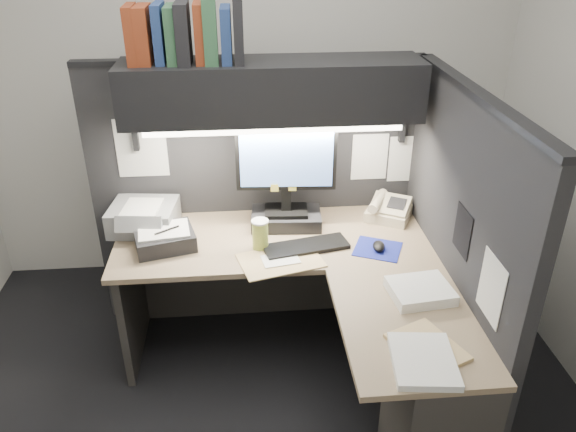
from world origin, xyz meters
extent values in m
plane|color=black|center=(0.00, 0.00, 0.00)|extent=(3.50, 3.50, 0.00)
cube|color=beige|center=(0.00, 1.50, 1.35)|extent=(3.50, 0.04, 2.70)
cube|color=black|center=(0.03, 0.93, 0.80)|extent=(1.90, 0.06, 1.60)
cube|color=black|center=(0.98, 0.18, 0.80)|extent=(0.06, 1.50, 1.60)
cube|color=#94785E|center=(0.10, 0.56, 0.71)|extent=(1.70, 0.68, 0.03)
cube|color=#94785E|center=(0.65, -0.21, 0.71)|extent=(0.60, 0.85, 0.03)
cube|color=#2E2B29|center=(0.10, 0.86, 0.35)|extent=(1.61, 0.02, 0.70)
cube|color=#2E2B29|center=(-0.70, 0.56, 0.35)|extent=(0.04, 0.61, 0.70)
cube|color=#2E2B29|center=(0.75, -0.43, 0.35)|extent=(0.38, 0.40, 0.70)
cube|color=black|center=(0.12, 0.75, 1.50)|extent=(1.55, 0.34, 0.30)
cylinder|color=white|center=(0.12, 0.61, 1.33)|extent=(1.32, 0.04, 0.04)
cube|color=black|center=(0.19, 0.71, 0.77)|extent=(0.41, 0.26, 0.08)
cube|color=black|center=(0.19, 0.71, 0.89)|extent=(0.06, 0.05, 0.13)
cube|color=black|center=(0.19, 0.70, 1.14)|extent=(0.55, 0.07, 0.36)
cube|color=#6994E7|center=(0.19, 0.68, 1.14)|extent=(0.50, 0.04, 0.32)
cube|color=black|center=(0.28, 0.43, 0.74)|extent=(0.47, 0.24, 0.02)
cube|color=navy|center=(0.65, 0.39, 0.73)|extent=(0.30, 0.29, 0.00)
ellipsoid|color=black|center=(0.66, 0.38, 0.75)|extent=(0.08, 0.11, 0.04)
cube|color=#C3B696|center=(0.80, 0.74, 0.78)|extent=(0.33, 0.33, 0.10)
cylinder|color=#BED153|center=(0.04, 0.46, 0.81)|extent=(0.09, 0.09, 0.16)
cube|color=gray|center=(-0.61, 0.73, 0.80)|extent=(0.39, 0.34, 0.14)
cube|color=black|center=(-0.47, 0.52, 0.78)|extent=(0.36, 0.32, 0.09)
cube|color=tan|center=(0.13, 0.32, 0.73)|extent=(0.47, 0.36, 0.01)
cube|color=white|center=(0.75, -0.04, 0.76)|extent=(0.30, 0.26, 0.05)
cube|color=white|center=(0.63, -0.48, 0.75)|extent=(0.28, 0.33, 0.03)
cube|color=tan|center=(0.68, -0.39, 0.74)|extent=(0.32, 0.36, 0.02)
cube|color=maroon|center=(-0.55, 0.76, 1.79)|extent=(0.05, 0.22, 0.27)
cube|color=maroon|center=(-0.49, 0.76, 1.78)|extent=(0.07, 0.22, 0.27)
cube|color=navy|center=(-0.42, 0.77, 1.79)|extent=(0.05, 0.22, 0.28)
cube|color=#264D31|center=(-0.36, 0.75, 1.78)|extent=(0.05, 0.22, 0.27)
cube|color=black|center=(-0.30, 0.73, 1.79)|extent=(0.06, 0.22, 0.29)
cube|color=maroon|center=(-0.23, 0.75, 1.79)|extent=(0.05, 0.22, 0.28)
cube|color=#264D31|center=(-0.17, 0.74, 1.80)|extent=(0.07, 0.22, 0.31)
cube|color=navy|center=(-0.10, 0.75, 1.78)|extent=(0.05, 0.22, 0.26)
cube|color=black|center=(-0.03, 0.74, 1.80)|extent=(0.05, 0.22, 0.30)
cube|color=white|center=(0.70, 0.90, 1.05)|extent=(0.21, 0.00, 0.28)
cube|color=white|center=(0.92, 0.90, 1.03)|extent=(0.21, 0.00, 0.28)
cube|color=white|center=(-0.60, 0.90, 1.15)|extent=(0.28, 0.00, 0.34)
cube|color=black|center=(0.95, 0.04, 1.02)|extent=(0.00, 0.18, 0.22)
cube|color=white|center=(0.95, -0.31, 0.95)|extent=(0.00, 0.21, 0.28)
camera|label=1|loc=(-0.05, -2.10, 2.28)|focal=35.00mm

